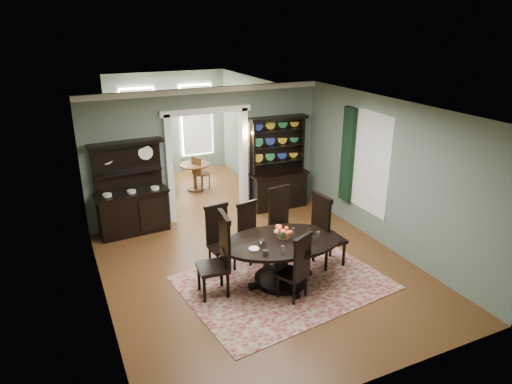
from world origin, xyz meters
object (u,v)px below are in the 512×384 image
welsh_dresser (278,175)px  dining_table (281,253)px  sideboard (132,202)px  parlor_table (195,173)px

welsh_dresser → dining_table: bearing=-115.3°
dining_table → sideboard: 3.73m
dining_table → welsh_dresser: bearing=71.8°
sideboard → welsh_dresser: welsh_dresser is taller
parlor_table → welsh_dresser: bearing=-52.2°
sideboard → welsh_dresser: size_ratio=0.90×
dining_table → parlor_table: 5.12m
sideboard → welsh_dresser: 3.53m
welsh_dresser → parlor_table: size_ratio=2.80×
dining_table → sideboard: (-1.96, 3.18, 0.13)m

